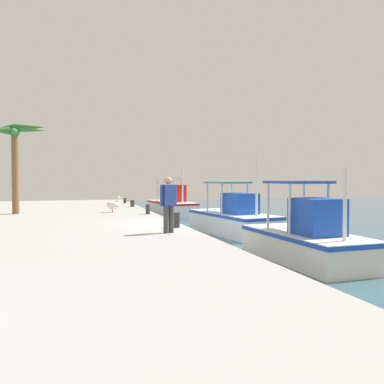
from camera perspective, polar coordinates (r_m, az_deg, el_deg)
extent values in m
cube|color=#9E9E99|center=(14.14, -21.91, -6.63)|extent=(36.00, 10.00, 0.80)
cube|color=white|center=(25.86, -3.05, -2.49)|extent=(5.25, 2.38, 0.98)
cube|color=red|center=(25.83, -3.06, -1.59)|extent=(5.29, 2.42, 0.12)
cube|color=red|center=(25.22, -2.53, -0.21)|extent=(1.54, 1.21, 1.12)
cylinder|color=silver|center=(26.66, -5.16, 0.32)|extent=(0.08, 0.08, 1.52)
cylinder|color=silver|center=(27.08, -2.75, 0.35)|extent=(0.08, 0.08, 1.52)
cylinder|color=silver|center=(25.37, -4.15, 0.25)|extent=(0.08, 0.08, 1.52)
cylinder|color=silver|center=(25.81, -1.62, 0.28)|extent=(0.08, 0.08, 1.52)
cube|color=silver|center=(26.21, -3.43, 2.05)|extent=(2.20, 1.53, 0.08)
cylinder|color=silver|center=(24.03, -1.41, 1.09)|extent=(0.10, 0.10, 2.30)
torus|color=orange|center=(25.37, -1.27, -0.20)|extent=(0.55, 0.17, 0.54)
cube|color=white|center=(17.59, 5.97, -4.60)|extent=(5.40, 2.58, 0.95)
cube|color=#1947B7|center=(17.55, 5.97, -3.31)|extent=(5.44, 2.63, 0.12)
cube|color=#1947B7|center=(16.95, 7.09, -1.70)|extent=(1.59, 1.33, 0.90)
cylinder|color=silver|center=(18.20, 2.30, -0.78)|extent=(0.08, 0.08, 1.32)
cylinder|color=silver|center=(18.84, 5.93, -0.70)|extent=(0.08, 0.08, 1.32)
cylinder|color=silver|center=(16.96, 4.44, -0.98)|extent=(0.08, 0.08, 1.32)
cylinder|color=silver|center=(17.65, 8.24, -0.89)|extent=(0.08, 0.08, 1.32)
cube|color=teal|center=(17.88, 5.23, 1.41)|extent=(2.27, 1.67, 0.08)
cylinder|color=silver|center=(15.83, 9.57, 0.95)|extent=(0.10, 0.10, 2.51)
cube|color=silver|center=(12.19, 16.37, -7.76)|extent=(4.65, 2.03, 0.87)
cube|color=#1947B7|center=(12.14, 16.39, -6.10)|extent=(4.69, 2.07, 0.12)
cube|color=#1947B7|center=(11.60, 18.04, -3.48)|extent=(1.32, 1.18, 1.05)
cylinder|color=silver|center=(12.57, 11.21, -2.07)|extent=(0.08, 0.08, 1.46)
cylinder|color=silver|center=(13.29, 16.26, -1.90)|extent=(0.08, 0.08, 1.46)
cylinder|color=silver|center=(11.51, 14.26, -2.45)|extent=(0.08, 0.08, 1.46)
cylinder|color=silver|center=(12.28, 19.56, -2.23)|extent=(0.08, 0.08, 1.46)
cube|color=#1E4CB2|center=(12.37, 15.36, 1.41)|extent=(1.90, 1.45, 0.08)
cylinder|color=silver|center=(10.67, 21.73, -1.70)|extent=(0.10, 0.10, 1.90)
torus|color=orange|center=(11.98, 20.53, -3.35)|extent=(0.54, 0.11, 0.54)
cylinder|color=tan|center=(19.76, -11.71, -2.66)|extent=(0.04, 0.04, 0.22)
cylinder|color=tan|center=(19.88, -11.76, -2.63)|extent=(0.04, 0.04, 0.22)
ellipsoid|color=white|center=(19.81, -11.59, -1.92)|extent=(0.35, 0.65, 0.40)
ellipsoid|color=silver|center=(19.80, -11.74, -1.75)|extent=(0.39, 0.56, 0.28)
cylinder|color=white|center=(19.82, -11.05, -1.28)|extent=(0.10, 0.20, 0.27)
sphere|color=white|center=(19.83, -10.82, -0.81)|extent=(0.17, 0.17, 0.16)
cone|color=#F2B272|center=(19.86, -10.25, -0.86)|extent=(0.08, 0.30, 0.07)
cylinder|color=#3F3F42|center=(11.90, -3.88, -4.08)|extent=(0.16, 0.16, 0.85)
cylinder|color=#3F3F42|center=(12.02, -3.11, -4.02)|extent=(0.16, 0.16, 0.85)
cube|color=navy|center=(11.91, -3.50, -0.47)|extent=(0.38, 0.48, 0.65)
cylinder|color=navy|center=(11.75, -4.53, -0.60)|extent=(0.10, 0.10, 0.62)
cylinder|color=navy|center=(12.06, -2.50, -0.53)|extent=(0.10, 0.10, 0.62)
sphere|color=tan|center=(11.90, -3.51, 1.72)|extent=(0.22, 0.22, 0.22)
cylinder|color=#333338|center=(27.22, -9.92, -1.27)|extent=(0.21, 0.21, 0.35)
cylinder|color=#333338|center=(23.60, -8.83, -1.68)|extent=(0.25, 0.25, 0.40)
cylinder|color=#333338|center=(18.51, -6.57, -2.54)|extent=(0.21, 0.21, 0.47)
cylinder|color=#333338|center=(13.29, -2.40, -4.16)|extent=(0.28, 0.28, 0.53)
cylinder|color=brown|center=(20.32, -24.73, 2.62)|extent=(0.32, 0.32, 3.96)
cone|color=#2D6B33|center=(19.77, -24.94, 8.24)|extent=(1.38, 0.53, 0.44)
cone|color=#2D6B33|center=(20.01, -22.94, 8.79)|extent=(1.15, 1.62, 0.44)
cone|color=#2D6B33|center=(20.78, -22.73, 8.55)|extent=(1.18, 1.61, 0.44)
cone|color=#2D6B33|center=(21.23, -24.52, 8.09)|extent=(1.58, 0.44, 0.44)
cone|color=#2D6B33|center=(20.95, -26.14, 8.39)|extent=(1.18, 1.35, 0.44)
cone|color=#2D6B33|center=(20.31, -26.56, 8.20)|extent=(0.87, 1.34, 0.44)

